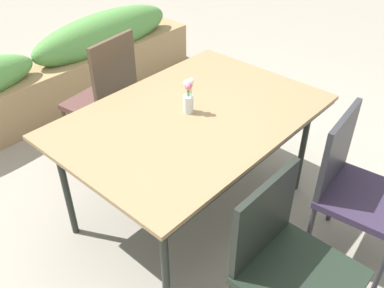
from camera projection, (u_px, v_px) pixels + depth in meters
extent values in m
plane|color=gray|center=(187.00, 203.00, 2.87)|extent=(12.00, 12.00, 0.00)
cube|color=#8C704C|center=(192.00, 116.00, 2.40)|extent=(1.53, 1.05, 0.02)
cube|color=#232823|center=(192.00, 120.00, 2.42)|extent=(1.49, 1.03, 0.02)
cylinder|color=#232823|center=(165.00, 266.00, 2.01)|extent=(0.04, 0.04, 0.72)
cylinder|color=#232823|center=(303.00, 147.00, 2.79)|extent=(0.04, 0.04, 0.72)
cylinder|color=#232823|center=(66.00, 189.00, 2.45)|extent=(0.04, 0.04, 0.72)
cylinder|color=#232823|center=(209.00, 105.00, 3.23)|extent=(0.04, 0.04, 0.72)
cube|color=black|center=(301.00, 277.00, 1.84)|extent=(0.47, 0.47, 0.04)
cube|color=black|center=(265.00, 218.00, 1.83)|extent=(0.44, 0.03, 0.42)
cylinder|color=black|center=(279.00, 257.00, 2.22)|extent=(0.03, 0.03, 0.45)
cube|color=#31273F|center=(366.00, 199.00, 2.26)|extent=(0.49, 0.49, 0.04)
cube|color=#2D2D33|center=(337.00, 151.00, 2.22)|extent=(0.42, 0.08, 0.45)
cylinder|color=#2D2D33|center=(382.00, 269.00, 2.17)|extent=(0.03, 0.03, 0.44)
cylinder|color=#2D2D33|center=(335.00, 195.00, 2.62)|extent=(0.03, 0.03, 0.44)
cylinder|color=#2D2D33|center=(309.00, 234.00, 2.36)|extent=(0.03, 0.03, 0.44)
cube|color=brown|center=(99.00, 103.00, 3.11)|extent=(0.48, 0.48, 0.04)
cube|color=#4C3D2D|center=(115.00, 76.00, 2.86)|extent=(0.40, 0.09, 0.54)
cylinder|color=#4C3D2D|center=(67.00, 132.00, 3.20)|extent=(0.03, 0.03, 0.42)
cylinder|color=#4C3D2D|center=(102.00, 110.00, 3.46)|extent=(0.03, 0.03, 0.42)
cylinder|color=#4C3D2D|center=(104.00, 148.00, 3.03)|extent=(0.03, 0.03, 0.42)
cylinder|color=#4C3D2D|center=(138.00, 124.00, 3.28)|extent=(0.03, 0.03, 0.42)
cylinder|color=silver|center=(188.00, 104.00, 2.38)|extent=(0.06, 0.06, 0.10)
cylinder|color=#569347|center=(191.00, 92.00, 2.33)|extent=(0.01, 0.01, 0.14)
sphere|color=white|center=(191.00, 81.00, 2.29)|extent=(0.03, 0.03, 0.03)
cylinder|color=#569347|center=(187.00, 93.00, 2.34)|extent=(0.01, 0.00, 0.12)
sphere|color=white|center=(187.00, 83.00, 2.31)|extent=(0.04, 0.04, 0.04)
cylinder|color=#569347|center=(189.00, 94.00, 2.35)|extent=(0.01, 0.01, 0.11)
sphere|color=pink|center=(189.00, 85.00, 2.32)|extent=(0.04, 0.04, 0.04)
cylinder|color=#569347|center=(188.00, 95.00, 2.34)|extent=(0.00, 0.01, 0.11)
sphere|color=pink|center=(188.00, 86.00, 2.31)|extent=(0.04, 0.04, 0.04)
cylinder|color=#569347|center=(189.00, 92.00, 2.36)|extent=(0.01, 0.00, 0.11)
sphere|color=#DB4C56|center=(189.00, 83.00, 2.32)|extent=(0.03, 0.03, 0.03)
cube|color=#9E7F56|center=(40.00, 95.00, 3.65)|extent=(3.34, 0.38, 0.44)
ellipsoid|color=#569347|center=(104.00, 34.00, 3.90)|extent=(1.50, 0.34, 0.40)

